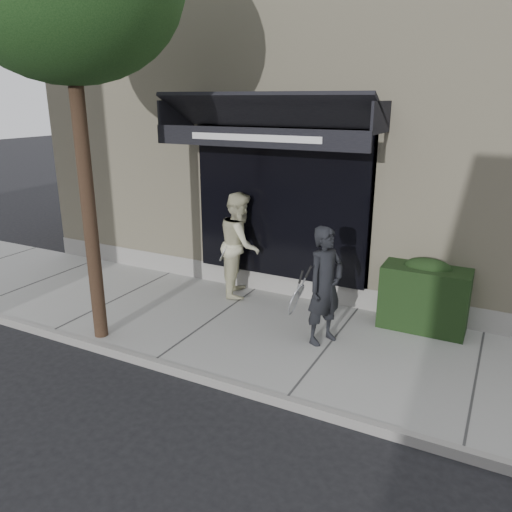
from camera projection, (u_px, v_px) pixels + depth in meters
The scene contains 7 objects.
ground at pixel (329, 352), 7.37m from camera, with size 80.00×80.00×0.00m, color black.
sidewalk at pixel (329, 348), 7.35m from camera, with size 20.00×3.00×0.12m, color #A4A49E.
curb at pixel (286, 402), 6.03m from camera, with size 20.00×0.10×0.14m, color gray.
building_facade at pixel (411, 139), 10.74m from camera, with size 14.30×8.04×5.64m.
hedge at pixel (425, 295), 7.75m from camera, with size 1.30×0.70×1.14m.
pedestrian_front at pixel (325, 286), 7.19m from camera, with size 0.75×0.91×1.76m.
pedestrian_back at pixel (240, 244), 9.00m from camera, with size 1.02×1.13×1.89m.
Camera 1 is at (2.07, -6.35, 3.58)m, focal length 35.00 mm.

